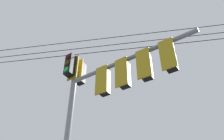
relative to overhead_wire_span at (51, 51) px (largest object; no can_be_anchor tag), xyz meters
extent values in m
cylinder|color=gray|center=(-0.32, 3.37, -1.68)|extent=(0.33, 4.54, 0.14)
cube|color=black|center=(-0.71, 1.12, -1.13)|extent=(0.31, 0.31, 0.90)
cube|color=#B29319|center=(-0.54, 1.11, -1.13)|extent=(0.06, 0.44, 1.04)
cylinder|color=#360503|center=(-0.88, 1.12, -0.83)|extent=(0.04, 0.20, 0.20)
cylinder|color=#3C2703|center=(-0.88, 1.12, -1.13)|extent=(0.04, 0.20, 0.20)
cylinder|color=green|center=(-0.88, 1.12, -1.43)|extent=(0.04, 0.20, 0.20)
cube|color=black|center=(-0.12, 1.09, -1.13)|extent=(0.31, 0.31, 0.90)
cube|color=#B29319|center=(-0.29, 1.10, -1.13)|extent=(0.06, 0.44, 1.04)
cylinder|color=#360503|center=(0.05, 1.08, -0.83)|extent=(0.04, 0.20, 0.20)
cylinder|color=#3C2703|center=(0.05, 1.08, -1.13)|extent=(0.04, 0.20, 0.20)
cylinder|color=green|center=(0.05, 1.08, -1.43)|extent=(0.04, 0.20, 0.20)
cube|color=black|center=(-0.36, 2.45, -2.23)|extent=(0.31, 0.31, 0.90)
cube|color=#B29319|center=(-0.19, 2.45, -2.23)|extent=(0.05, 0.44, 1.04)
cylinder|color=#360503|center=(-0.52, 2.45, -1.93)|extent=(0.03, 0.20, 0.20)
cylinder|color=#3C2703|center=(-0.52, 2.45, -2.23)|extent=(0.03, 0.20, 0.20)
cylinder|color=green|center=(-0.52, 2.45, -2.53)|extent=(0.03, 0.20, 0.20)
cube|color=black|center=(-0.33, 3.20, -2.23)|extent=(0.32, 0.32, 0.90)
cube|color=#B29319|center=(-0.16, 3.19, -2.23)|extent=(0.06, 0.44, 1.04)
cylinder|color=#360503|center=(-0.49, 3.21, -1.93)|extent=(0.04, 0.20, 0.20)
cylinder|color=#3C2703|center=(-0.49, 3.21, -2.23)|extent=(0.04, 0.20, 0.20)
cylinder|color=green|center=(-0.49, 3.21, -2.53)|extent=(0.04, 0.20, 0.20)
cube|color=black|center=(-0.29, 3.94, -2.23)|extent=(0.30, 0.30, 0.90)
cube|color=#B29319|center=(-0.12, 3.95, -2.23)|extent=(0.04, 0.44, 1.04)
cylinder|color=#360503|center=(-0.46, 3.94, -1.93)|extent=(0.03, 0.20, 0.20)
cylinder|color=#3C2703|center=(-0.46, 3.94, -2.23)|extent=(0.03, 0.20, 0.20)
cylinder|color=green|center=(-0.46, 3.94, -2.53)|extent=(0.03, 0.20, 0.20)
cube|color=black|center=(-0.26, 4.69, -2.23)|extent=(0.31, 0.31, 0.90)
cube|color=#B29319|center=(-0.09, 4.69, -2.23)|extent=(0.05, 0.44, 1.04)
cylinder|color=#360503|center=(-0.43, 4.70, -1.93)|extent=(0.04, 0.20, 0.20)
cylinder|color=#3C2703|center=(-0.43, 4.70, -2.23)|extent=(0.04, 0.20, 0.20)
cylinder|color=green|center=(-0.43, 4.70, -2.53)|extent=(0.04, 0.20, 0.20)
cylinder|color=black|center=(0.00, 0.00, -0.34)|extent=(9.15, 24.29, 0.61)
cylinder|color=black|center=(0.00, 0.00, -0.04)|extent=(9.15, 24.29, 0.61)
cylinder|color=black|center=(0.00, 0.00, 0.38)|extent=(9.15, 24.29, 0.61)
camera|label=1|loc=(4.92, 5.91, -6.65)|focal=38.30mm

